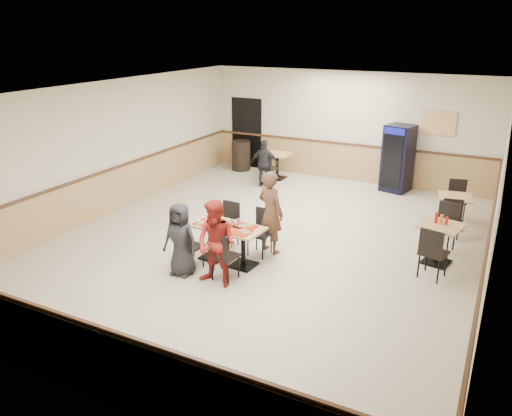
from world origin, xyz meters
The scene contains 20 objects.
ground centered at (0.00, 0.00, 0.00)m, with size 10.00×10.00×0.00m, color beige.
room_shell centered at (1.78, 2.55, 0.58)m, with size 10.00×10.00×10.00m.
main_table centered at (-0.26, -1.12, 0.47)m, with size 1.38×0.77×0.71m.
main_chairs centered at (-0.31, -1.11, 0.45)m, with size 1.30×1.65×0.90m.
diner_woman_left centered at (-0.75, -1.89, 0.65)m, with size 0.64×0.42×1.31m, color black.
diner_woman_right centered at (0.01, -1.95, 0.74)m, with size 0.72×0.56×1.49m, color maroon.
diner_man_opposite centered at (0.22, -0.34, 0.80)m, with size 0.58×0.38×1.60m, color brown.
lone_diner centered at (-1.70, 3.37, 0.64)m, with size 0.75×0.31×1.28m, color black.
tabletop_clutter centered at (-0.26, -1.17, 0.74)m, with size 1.18×0.61×0.12m.
side_table_near centered at (3.17, 0.57, 0.50)m, with size 0.85×0.85×0.76m.
side_table_near_chair_south centered at (3.17, -0.04, 0.48)m, with size 0.44×0.44×0.96m, color black, non-canonical shape.
side_table_near_chair_north centered at (3.17, 1.18, 0.48)m, with size 0.44×0.44×0.96m, color black, non-canonical shape.
side_table_far centered at (3.21, 2.54, 0.48)m, with size 0.78×0.78×0.71m.
side_table_far_chair_south centered at (3.21, 1.97, 0.45)m, with size 0.42×0.42×0.90m, color black, non-canonical shape.
side_table_far_chair_north centered at (3.21, 3.11, 0.45)m, with size 0.42×0.42×0.90m, color black, non-canonical shape.
condiment_caddy centered at (3.14, 0.62, 0.85)m, with size 0.23×0.06×0.20m.
back_table centered at (-1.70, 4.20, 0.49)m, with size 0.70×0.70×0.74m.
back_table_chair_lone centered at (-1.70, 3.61, 0.47)m, with size 0.43×0.43×0.93m, color black, non-canonical shape.
pepsi_cooler centered at (1.55, 4.59, 0.87)m, with size 0.79×0.80×1.75m.
trash_bin centered at (-3.06, 4.55, 0.44)m, with size 0.56×0.56×0.88m, color black.
Camera 1 is at (3.95, -8.32, 4.09)m, focal length 35.00 mm.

